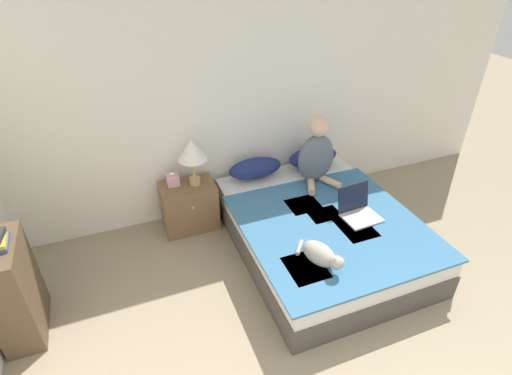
# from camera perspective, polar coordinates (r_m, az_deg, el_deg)

# --- Properties ---
(wall_back) EXTENTS (6.09, 0.05, 2.55)m
(wall_back) POSITION_cam_1_polar(r_m,az_deg,el_deg) (4.16, 0.62, 13.50)
(wall_back) COLOR white
(wall_back) RESTS_ON ground_plane
(bed) EXTENTS (1.57, 1.99, 0.43)m
(bed) POSITION_cam_1_polar(r_m,az_deg,el_deg) (3.92, 9.16, -6.20)
(bed) COLOR #4C4742
(bed) RESTS_ON ground_plane
(pillow_near) EXTENTS (0.58, 0.26, 0.21)m
(pillow_near) POSITION_cam_1_polar(r_m,az_deg,el_deg) (4.23, -0.11, 2.79)
(pillow_near) COLOR navy
(pillow_near) RESTS_ON bed
(pillow_far) EXTENTS (0.58, 0.26, 0.21)m
(pillow_far) POSITION_cam_1_polar(r_m,az_deg,el_deg) (4.50, 8.11, 4.36)
(pillow_far) COLOR navy
(pillow_far) RESTS_ON bed
(person_sitting) EXTENTS (0.40, 0.39, 0.72)m
(person_sitting) POSITION_cam_1_polar(r_m,az_deg,el_deg) (4.12, 8.64, 4.68)
(person_sitting) COLOR slate
(person_sitting) RESTS_ON bed
(cat_tabby) EXTENTS (0.27, 0.48, 0.18)m
(cat_tabby) POSITION_cam_1_polar(r_m,az_deg,el_deg) (3.21, 9.30, -9.46)
(cat_tabby) COLOR #A8A399
(cat_tabby) RESTS_ON bed
(laptop_open) EXTENTS (0.34, 0.33, 0.27)m
(laptop_open) POSITION_cam_1_polar(r_m,az_deg,el_deg) (3.79, 14.44, -3.21)
(laptop_open) COLOR #B7B7BC
(laptop_open) RESTS_ON bed
(nightstand) EXTENTS (0.55, 0.39, 0.50)m
(nightstand) POSITION_cam_1_polar(r_m,az_deg,el_deg) (4.19, -9.51, -2.66)
(nightstand) COLOR brown
(nightstand) RESTS_ON ground_plane
(table_lamp) EXTENTS (0.28, 0.28, 0.49)m
(table_lamp) POSITION_cam_1_polar(r_m,az_deg,el_deg) (3.88, -9.13, 5.14)
(table_lamp) COLOR tan
(table_lamp) RESTS_ON nightstand
(tissue_box) EXTENTS (0.12, 0.12, 0.14)m
(tissue_box) POSITION_cam_1_polar(r_m,az_deg,el_deg) (4.06, -11.82, 1.11)
(tissue_box) COLOR #E09EB2
(tissue_box) RESTS_ON nightstand
(bookshelf) EXTENTS (0.27, 0.56, 0.84)m
(bookshelf) POSITION_cam_1_polar(r_m,az_deg,el_deg) (3.52, -31.29, -12.44)
(bookshelf) COLOR brown
(bookshelf) RESTS_ON ground_plane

